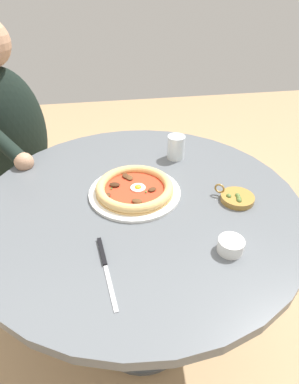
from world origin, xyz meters
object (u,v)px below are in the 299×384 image
(water_glass, at_px, (176,149))
(olive_pan, at_px, (237,198))
(ramekin_capers, at_px, (231,245))
(steak_knife, at_px, (104,261))
(diner_person, at_px, (21,172))
(cafe_chair_diner, at_px, (5,162))
(dining_table, at_px, (140,227))
(pizza_on_plate, at_px, (135,189))

(water_glass, height_order, olive_pan, water_glass)
(water_glass, height_order, ramekin_capers, water_glass)
(steak_knife, xyz_separation_m, ramekin_capers, (0.01, 0.32, 0.02))
(steak_knife, height_order, olive_pan, olive_pan)
(olive_pan, relative_size, diner_person, 0.09)
(water_glass, distance_m, cafe_chair_diner, 0.92)
(dining_table, distance_m, cafe_chair_diner, 0.91)
(water_glass, distance_m, olive_pan, 0.32)
(dining_table, relative_size, cafe_chair_diner, 1.13)
(steak_knife, relative_size, ramekin_capers, 3.39)
(dining_table, height_order, steak_knife, steak_knife)
(cafe_chair_diner, bearing_deg, steak_knife, 27.11)
(diner_person, bearing_deg, water_glass, 63.66)
(steak_knife, bearing_deg, pizza_on_plate, 158.02)
(dining_table, bearing_deg, cafe_chair_diner, -138.76)
(water_glass, xyz_separation_m, ramekin_capers, (0.50, 0.03, -0.02))
(water_glass, relative_size, steak_knife, 0.40)
(pizza_on_plate, xyz_separation_m, water_glass, (-0.21, 0.18, 0.02))
(pizza_on_plate, relative_size, steak_knife, 1.30)
(steak_knife, bearing_deg, olive_pan, 113.77)
(steak_knife, relative_size, cafe_chair_diner, 0.25)
(dining_table, relative_size, olive_pan, 8.96)
(water_glass, distance_m, steak_knife, 0.57)
(olive_pan, bearing_deg, steak_knife, -66.23)
(dining_table, bearing_deg, steak_knife, -26.35)
(olive_pan, bearing_deg, ramekin_capers, -26.22)
(cafe_chair_diner, bearing_deg, ramekin_capers, 40.25)
(pizza_on_plate, relative_size, diner_person, 0.25)
(steak_knife, relative_size, diner_person, 0.19)
(pizza_on_plate, height_order, steak_knife, pizza_on_plate)
(dining_table, bearing_deg, ramekin_capers, 37.53)
(water_glass, relative_size, ramekin_capers, 1.34)
(cafe_chair_diner, bearing_deg, dining_table, 41.24)
(steak_knife, xyz_separation_m, diner_person, (-0.82, -0.38, -0.21))
(diner_person, relative_size, cafe_chair_diner, 1.34)
(dining_table, distance_m, steak_knife, 0.30)
(dining_table, relative_size, water_glass, 11.34)
(water_glass, height_order, diner_person, diner_person)
(dining_table, height_order, water_glass, water_glass)
(olive_pan, xyz_separation_m, diner_person, (-0.63, -0.80, -0.22))
(dining_table, height_order, olive_pan, olive_pan)
(olive_pan, bearing_deg, pizza_on_plate, -106.00)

